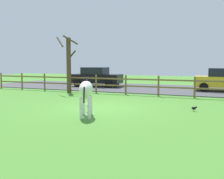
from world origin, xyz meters
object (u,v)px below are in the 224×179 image
(crow_on_grass, at_px, (194,108))
(parked_car_black, at_px, (96,77))
(bare_tree, at_px, (69,63))
(zebra, at_px, (86,91))

(crow_on_grass, bearing_deg, parked_car_black, 136.44)
(bare_tree, distance_m, parked_car_black, 4.41)
(zebra, bearing_deg, crow_on_grass, 36.95)
(bare_tree, relative_size, zebra, 2.04)
(bare_tree, xyz_separation_m, crow_on_grass, (8.48, -3.90, -1.81))
(zebra, distance_m, parked_car_black, 11.94)
(bare_tree, relative_size, parked_car_black, 0.90)
(bare_tree, bearing_deg, crow_on_grass, -24.68)
(bare_tree, xyz_separation_m, parked_car_black, (-0.10, 4.27, -1.10))
(crow_on_grass, bearing_deg, bare_tree, 155.32)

